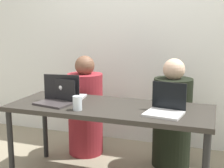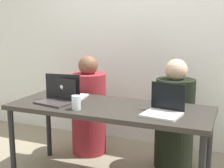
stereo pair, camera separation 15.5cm
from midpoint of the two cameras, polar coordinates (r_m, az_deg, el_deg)
back_wall at (r=3.66m, az=7.54°, el=9.16°), size 4.56×0.10×2.60m
desk at (r=2.72m, az=1.09°, el=-5.32°), size 1.75×0.68×0.71m
person_on_left at (r=3.42m, az=-2.96°, el=-4.84°), size 0.41×0.41×1.08m
person_on_right at (r=3.15m, az=12.74°, el=-6.47°), size 0.43×0.43×1.08m
laptop_front_right at (r=2.49m, az=11.26°, el=-4.32°), size 0.31×0.30×0.24m
laptop_back_left at (r=2.96m, az=-6.84°, el=-1.66°), size 0.36×0.31×0.25m
laptop_front_left at (r=2.82m, az=-8.47°, el=-2.51°), size 0.35×0.28×0.21m
water_glass_left at (r=2.58m, az=-4.84°, el=-3.59°), size 0.08×0.08×0.12m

